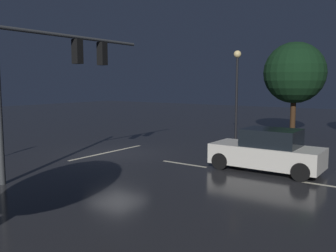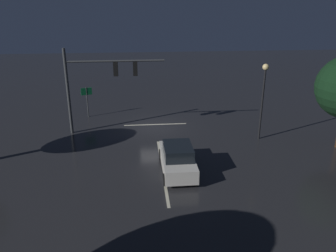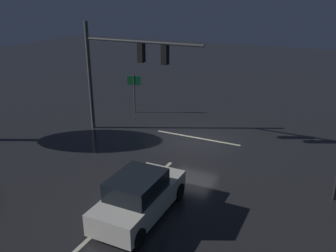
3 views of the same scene
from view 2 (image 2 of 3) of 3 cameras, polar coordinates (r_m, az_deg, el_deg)
ground_plane at (r=26.86m, az=-2.08°, el=-0.19°), size 80.00×80.00×0.00m
traffic_signal_assembly at (r=25.22m, az=-11.45°, el=7.99°), size 7.11×0.47×6.31m
lane_dash_far at (r=23.17m, az=-1.50°, el=-3.69°), size 0.16×2.20×0.01m
lane_dash_mid at (r=17.88m, az=-0.18°, el=-11.58°), size 0.16×2.20×0.01m
stop_bar at (r=27.43m, az=-2.15°, el=0.26°), size 5.00×0.16×0.01m
car_approaching at (r=19.87m, az=1.60°, el=-5.48°), size 1.91×4.38×1.70m
street_lamp_left_kerb at (r=24.38m, az=15.70°, el=6.14°), size 0.44×0.44×5.42m
route_sign at (r=29.47m, az=-13.43°, el=4.96°), size 0.88×0.32×2.59m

